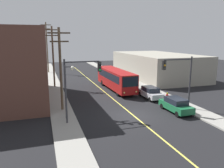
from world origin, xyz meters
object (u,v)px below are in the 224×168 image
object	(u,v)px
parked_car_silver	(150,92)
traffic_signal_left_corner	(81,77)
fire_hydrant	(167,95)
parked_car_green	(176,105)
utility_pole_mid	(53,54)
utility_pole_far	(47,45)
traffic_signal_right_corner	(179,73)
city_bus	(115,78)
utility_pole_near	(60,65)
street_lamp_left	(68,86)

from	to	relation	value
parked_car_silver	traffic_signal_left_corner	bearing A→B (deg)	-155.71
parked_car_silver	fire_hydrant	world-z (taller)	parked_car_silver
parked_car_green	utility_pole_mid	world-z (taller)	utility_pole_mid
utility_pole_far	parked_car_green	bearing A→B (deg)	-70.31
fire_hydrant	traffic_signal_left_corner	bearing A→B (deg)	-164.46
traffic_signal_right_corner	fire_hydrant	bearing A→B (deg)	71.82
traffic_signal_left_corner	fire_hydrant	xyz separation A→B (m)	(12.26, 3.41, -3.72)
city_bus	utility_pole_far	world-z (taller)	utility_pole_far
parked_car_green	fire_hydrant	world-z (taller)	parked_car_green
utility_pole_far	traffic_signal_left_corner	xyz separation A→B (m)	(2.15, -33.64, -2.29)
parked_car_green	fire_hydrant	bearing A→B (deg)	68.46
city_bus	utility_pole_mid	world-z (taller)	utility_pole_mid
utility_pole_mid	traffic_signal_left_corner	world-z (taller)	utility_pole_mid
fire_hydrant	parked_car_silver	bearing A→B (deg)	145.91
city_bus	parked_car_silver	world-z (taller)	city_bus
city_bus	utility_pole_near	bearing A→B (deg)	-138.09
parked_car_green	fire_hydrant	xyz separation A→B (m)	(1.88, 4.77, -0.26)
parked_car_silver	utility_pole_near	size ratio (longest dim) A/B	0.48
utility_pole_near	fire_hydrant	xyz separation A→B (m)	(13.92, 0.27, -4.62)
parked_car_silver	utility_pole_far	world-z (taller)	utility_pole_far
city_bus	parked_car_silver	bearing A→B (deg)	-67.79
utility_pole_mid	fire_hydrant	xyz separation A→B (m)	(13.99, -12.76, -5.07)
parked_car_silver	utility_pole_mid	xyz separation A→B (m)	(-12.11, 11.48, 4.81)
parked_car_green	traffic_signal_right_corner	xyz separation A→B (m)	(0.45, 0.39, 3.46)
parked_car_silver	street_lamp_left	bearing A→B (deg)	-153.30
parked_car_green	street_lamp_left	size ratio (longest dim) A/B	0.80
city_bus	parked_car_green	size ratio (longest dim) A/B	2.76
traffic_signal_left_corner	traffic_signal_right_corner	size ratio (longest dim) A/B	1.00
utility_pole_mid	parked_car_green	bearing A→B (deg)	-55.37
utility_pole_near	street_lamp_left	distance (m)	4.63
utility_pole_near	fire_hydrant	world-z (taller)	utility_pole_near
parked_car_silver	traffic_signal_right_corner	distance (m)	6.65
parked_car_silver	utility_pole_mid	world-z (taller)	utility_pole_mid
utility_pole_mid	traffic_signal_left_corner	xyz separation A→B (m)	(1.73, -16.17, -1.35)
parked_car_silver	traffic_signal_right_corner	bearing A→B (deg)	-85.52
city_bus	utility_pole_far	distance (m)	24.69
utility_pole_far	fire_hydrant	size ratio (longest dim) A/B	14.07
parked_car_green	city_bus	bearing A→B (deg)	102.17
utility_pole_mid	street_lamp_left	bearing A→B (deg)	-88.96
traffic_signal_left_corner	street_lamp_left	distance (m)	1.97
city_bus	traffic_signal_left_corner	world-z (taller)	traffic_signal_left_corner
utility_pole_mid	utility_pole_near	bearing A→B (deg)	-89.70
utility_pole_far	city_bus	bearing A→B (deg)	-66.25
parked_car_silver	traffic_signal_right_corner	xyz separation A→B (m)	(0.44, -5.66, 3.46)
utility_pole_near	fire_hydrant	distance (m)	14.67
parked_car_silver	fire_hydrant	xyz separation A→B (m)	(1.88, -1.27, -0.26)
parked_car_silver	utility_pole_far	xyz separation A→B (m)	(-12.53, 28.95, 5.75)
utility_pole_far	traffic_signal_left_corner	world-z (taller)	utility_pole_far
utility_pole_mid	utility_pole_far	distance (m)	17.50
city_bus	traffic_signal_left_corner	size ratio (longest dim) A/B	2.03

